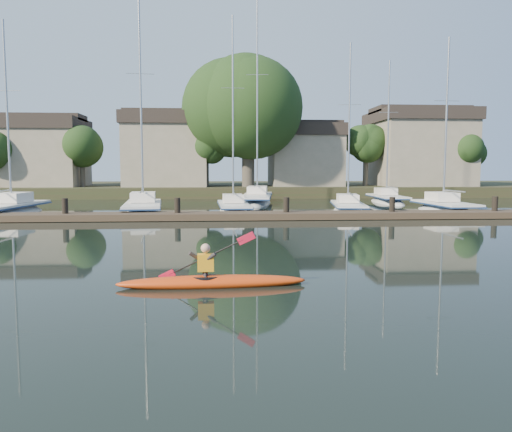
{
  "coord_description": "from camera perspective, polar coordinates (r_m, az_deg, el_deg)",
  "views": [
    {
      "loc": [
        -0.58,
        -13.39,
        2.82
      ],
      "look_at": [
        0.58,
        3.39,
        1.2
      ],
      "focal_mm": 35.0,
      "sensor_mm": 36.0,
      "label": 1
    }
  ],
  "objects": [
    {
      "name": "shore",
      "position": [
        53.72,
        -1.62,
        5.95
      ],
      "size": [
        90.0,
        25.25,
        12.75
      ],
      "color": "#263319",
      "rests_on": "ground"
    },
    {
      "name": "kayak",
      "position": [
        12.04,
        -5.16,
        -7.21
      ],
      "size": [
        4.56,
        0.87,
        1.45
      ],
      "rotation": [
        0.0,
        0.0,
        0.04
      ],
      "color": "#B32E0D",
      "rests_on": "ground"
    },
    {
      "name": "sailboat_1",
      "position": [
        32.1,
        -12.77,
        -0.03
      ],
      "size": [
        3.28,
        9.3,
        14.89
      ],
      "rotation": [
        0.0,
        0.0,
        0.11
      ],
      "color": "silver",
      "rests_on": "ground"
    },
    {
      "name": "sailboat_4",
      "position": [
        34.41,
        20.72,
        0.12
      ],
      "size": [
        2.38,
        7.34,
        12.39
      ],
      "rotation": [
        0.0,
        0.0,
        0.03
      ],
      "color": "silver",
      "rests_on": "ground"
    },
    {
      "name": "dock",
      "position": [
        27.52,
        -2.72,
        0.05
      ],
      "size": [
        34.0,
        2.0,
        1.8
      ],
      "color": "#463228",
      "rests_on": "ground"
    },
    {
      "name": "sailboat_6",
      "position": [
        40.53,
        0.12,
        1.23
      ],
      "size": [
        3.63,
        11.24,
        17.56
      ],
      "rotation": [
        0.0,
        0.0,
        -0.12
      ],
      "color": "silver",
      "rests_on": "ground"
    },
    {
      "name": "sailboat_3",
      "position": [
        32.86,
        10.47,
        0.18
      ],
      "size": [
        3.03,
        7.6,
        11.92
      ],
      "rotation": [
        0.0,
        0.0,
        -0.15
      ],
      "color": "silver",
      "rests_on": "ground"
    },
    {
      "name": "sailboat_7",
      "position": [
        42.11,
        14.73,
        1.23
      ],
      "size": [
        2.46,
        7.95,
        12.68
      ],
      "rotation": [
        0.0,
        0.0,
        -0.05
      ],
      "color": "silver",
      "rests_on": "ground"
    },
    {
      "name": "sailboat_2",
      "position": [
        32.38,
        -2.58,
        0.21
      ],
      "size": [
        2.25,
        8.29,
        13.6
      ],
      "rotation": [
        0.0,
        0.0,
        0.04
      ],
      "color": "silver",
      "rests_on": "ground"
    },
    {
      "name": "sailboat_0",
      "position": [
        33.91,
        -26.27,
        -0.19
      ],
      "size": [
        2.93,
        8.36,
        13.02
      ],
      "rotation": [
        0.0,
        0.0,
        -0.08
      ],
      "color": "silver",
      "rests_on": "ground"
    },
    {
      "name": "ground",
      "position": [
        13.69,
        -1.45,
        -6.39
      ],
      "size": [
        160.0,
        160.0,
        0.0
      ],
      "primitive_type": "plane",
      "color": "black",
      "rests_on": "ground"
    }
  ]
}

